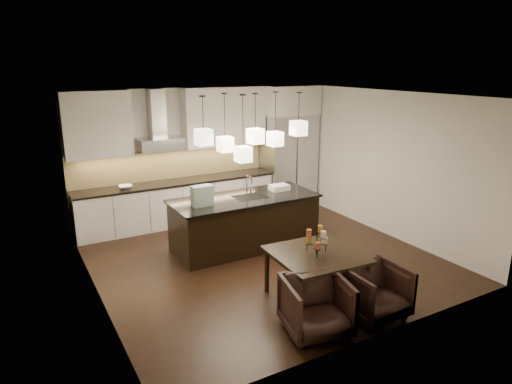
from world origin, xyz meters
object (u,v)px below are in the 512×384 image
refrigerator (288,161)px  armchair_left (316,306)px  island_body (245,223)px  dining_table (315,276)px  armchair_right (375,291)px

refrigerator → armchair_left: refrigerator is taller
island_body → dining_table: island_body is taller
island_body → dining_table: 2.24m
dining_table → armchair_left: size_ratio=1.49×
dining_table → armchair_left: (-0.50, -0.69, 0.01)m
refrigerator → armchair_left: bearing=-119.5°
refrigerator → dining_table: bearing=-118.2°
dining_table → armchair_right: 0.86m
dining_table → armchair_right: bearing=-56.5°
refrigerator → island_body: 2.83m
refrigerator → armchair_left: size_ratio=2.70×
island_body → refrigerator: bearing=40.1°
island_body → dining_table: size_ratio=2.18×
armchair_left → armchair_right: size_ratio=1.02×
armchair_left → refrigerator: bearing=73.9°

